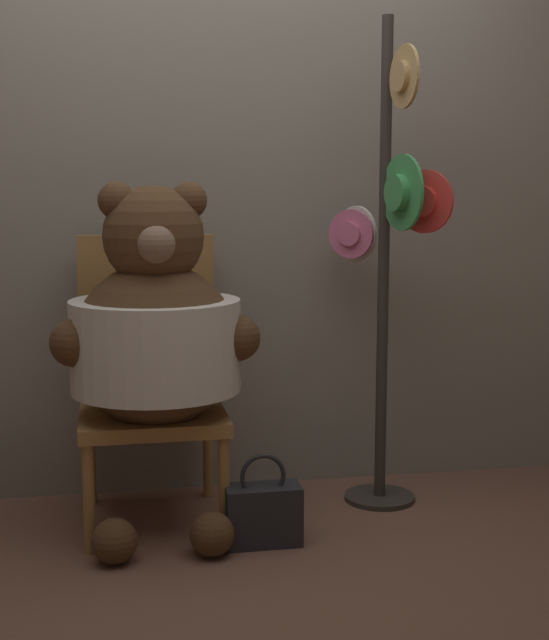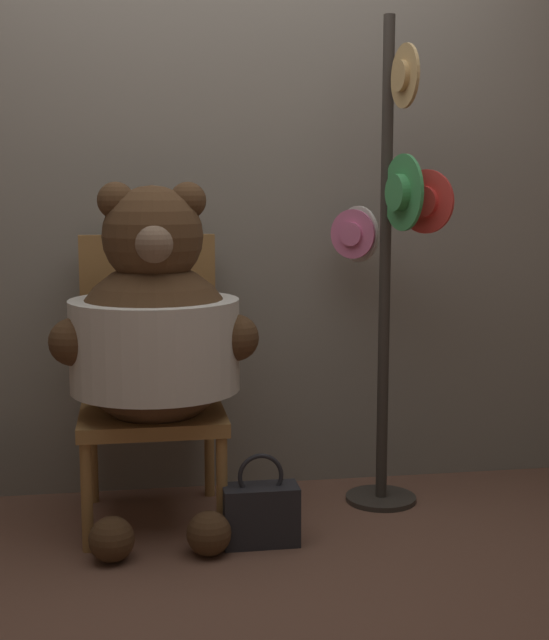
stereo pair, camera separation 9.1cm
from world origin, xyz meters
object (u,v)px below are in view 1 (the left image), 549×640
handbag_on_ground (263,513)px  chair (150,378)px  hat_display_rack (387,253)px  teddy_bear (156,334)px

handbag_on_ground → chair: bearing=133.2°
chair → hat_display_rack: 1.02m
hat_display_rack → teddy_bear: bearing=-171.3°
chair → teddy_bear: 0.28m
hat_display_rack → handbag_on_ground: 1.08m
handbag_on_ground → teddy_bear: bearing=151.7°
hat_display_rack → handbag_on_ground: hat_display_rack is taller
chair → hat_display_rack: hat_display_rack is taller
handbag_on_ground → hat_display_rack: bearing=31.0°
chair → hat_display_rack: bearing=-3.9°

